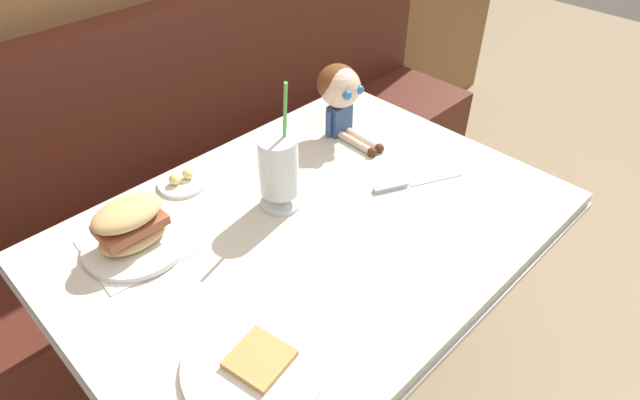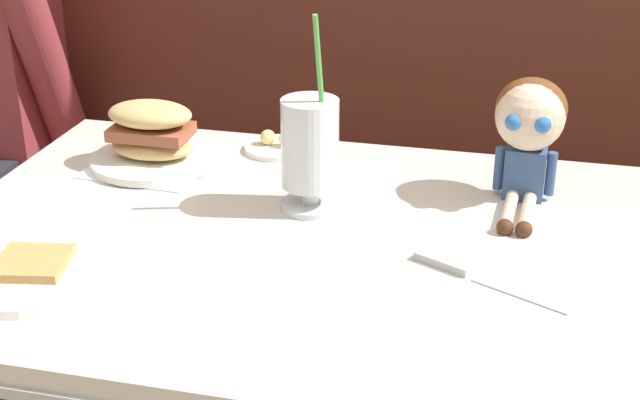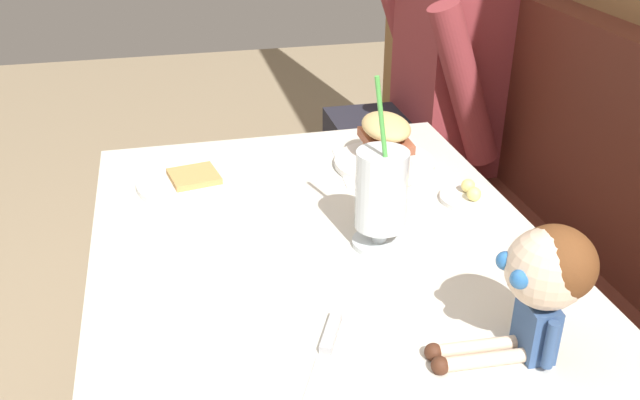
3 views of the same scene
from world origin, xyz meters
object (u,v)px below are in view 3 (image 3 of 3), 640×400
at_px(toast_plate, 197,180).
at_px(milkshake_glass, 381,194).
at_px(seated_doll, 545,276).
at_px(diner_patron, 436,71).
at_px(sandwich_plate, 385,147).
at_px(butter_knife, 326,348).
at_px(butter_saucer, 470,196).

bearing_deg(toast_plate, milkshake_glass, 42.70).
height_order(seated_doll, diner_patron, diner_patron).
distance_m(sandwich_plate, butter_knife, 0.63).
xyz_separation_m(milkshake_glass, diner_patron, (-0.94, 0.48, -0.10)).
relative_size(butter_knife, diner_patron, 0.27).
relative_size(toast_plate, butter_knife, 1.13).
xyz_separation_m(toast_plate, milkshake_glass, (0.32, 0.30, 0.09)).
height_order(milkshake_glass, sandwich_plate, milkshake_glass).
distance_m(milkshake_glass, butter_saucer, 0.27).
distance_m(sandwich_plate, diner_patron, 0.73).
bearing_deg(diner_patron, butter_saucer, -17.21).
xyz_separation_m(milkshake_glass, sandwich_plate, (-0.31, 0.11, -0.06)).
height_order(sandwich_plate, diner_patron, diner_patron).
bearing_deg(milkshake_glass, toast_plate, -137.30).
bearing_deg(butter_saucer, butter_knife, -45.66).
relative_size(milkshake_glass, butter_saucer, 2.63).
bearing_deg(butter_knife, seated_doll, 76.23).
bearing_deg(milkshake_glass, butter_knife, -31.68).
height_order(sandwich_plate, seated_doll, seated_doll).
xyz_separation_m(butter_knife, seated_doll, (0.07, 0.28, 0.12)).
bearing_deg(sandwich_plate, toast_plate, -91.00).
bearing_deg(sandwich_plate, seated_doll, 0.94).
height_order(milkshake_glass, seated_doll, milkshake_glass).
bearing_deg(toast_plate, butter_knife, 13.39).
bearing_deg(sandwich_plate, diner_patron, 149.42).
bearing_deg(sandwich_plate, milkshake_glass, -19.49).
distance_m(sandwich_plate, seated_doll, 0.64).
xyz_separation_m(toast_plate, sandwich_plate, (0.01, 0.41, 0.04)).
relative_size(seated_doll, diner_patron, 0.27).
xyz_separation_m(toast_plate, butter_knife, (0.58, 0.14, -0.00)).
bearing_deg(milkshake_glass, diner_patron, 152.90).
relative_size(milkshake_glass, seated_doll, 1.43).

